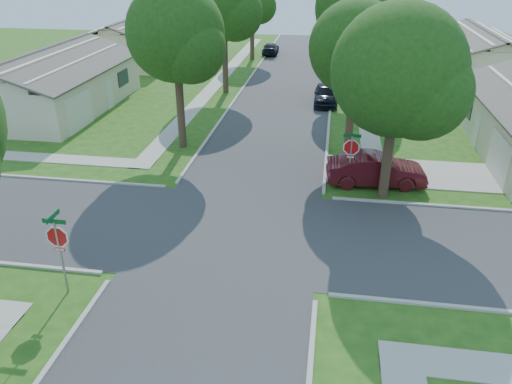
{
  "coord_description": "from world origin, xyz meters",
  "views": [
    {
      "loc": [
        3.67,
        -17.16,
        10.49
      ],
      "look_at": [
        0.9,
        0.57,
        1.6
      ],
      "focal_mm": 35.0,
      "sensor_mm": 36.0,
      "label": 1
    }
  ],
  "objects": [
    {
      "name": "car_curb_east",
      "position": [
        3.2,
        19.07,
        0.72
      ],
      "size": [
        1.79,
        4.27,
        1.44
      ],
      "primitive_type": "imported",
      "rotation": [
        0.0,
        0.0,
        0.02
      ],
      "color": "black",
      "rests_on": "ground"
    },
    {
      "name": "house_nw_near",
      "position": [
        -15.99,
        15.0,
        1.52
      ],
      "size": [
        8.42,
        13.6,
        4.23
      ],
      "color": "beige",
      "rests_on": "ground"
    },
    {
      "name": "ground",
      "position": [
        0.0,
        0.0,
        0.0
      ],
      "size": [
        100.0,
        100.0,
        0.0
      ],
      "primitive_type": "plane",
      "color": "#225216",
      "rests_on": "ground"
    },
    {
      "name": "tree_w_mid",
      "position": [
        -4.64,
        21.01,
        6.49
      ],
      "size": [
        5.8,
        5.6,
        9.56
      ],
      "color": "#38281C",
      "rests_on": "ground"
    },
    {
      "name": "stop_sign_ne",
      "position": [
        4.7,
        4.7,
        2.03
      ],
      "size": [
        1.05,
        0.8,
        2.98
      ],
      "color": "gray",
      "rests_on": "ground"
    },
    {
      "name": "sidewalk_ne",
      "position": [
        6.1,
        26.0,
        0.02
      ],
      "size": [
        1.2,
        40.0,
        0.04
      ],
      "primitive_type": "cube",
      "color": "#9E9B91",
      "rests_on": "ground"
    },
    {
      "name": "tree_e_mid",
      "position": [
        4.76,
        21.01,
        6.25
      ],
      "size": [
        5.59,
        5.4,
        9.21
      ],
      "color": "#38281C",
      "rests_on": "ground"
    },
    {
      "name": "tree_w_far",
      "position": [
        -4.65,
        34.01,
        5.51
      ],
      "size": [
        4.76,
        4.6,
        8.04
      ],
      "color": "#38281C",
      "rests_on": "ground"
    },
    {
      "name": "driveway",
      "position": [
        7.9,
        7.1,
        0.03
      ],
      "size": [
        8.8,
        3.6,
        0.05
      ],
      "primitive_type": "cube",
      "color": "#9E9B91",
      "rests_on": "ground"
    },
    {
      "name": "house_nw_far",
      "position": [
        -15.99,
        32.0,
        1.52
      ],
      "size": [
        8.42,
        13.6,
        4.23
      ],
      "color": "beige",
      "rests_on": "ground"
    },
    {
      "name": "car_curb_west",
      "position": [
        -3.2,
        37.01,
        0.58
      ],
      "size": [
        1.81,
        4.07,
        1.16
      ],
      "primitive_type": "imported",
      "rotation": [
        0.0,
        0.0,
        3.19
      ],
      "color": "black",
      "rests_on": "ground"
    },
    {
      "name": "house_ne_far",
      "position": [
        15.99,
        29.0,
        1.52
      ],
      "size": [
        8.42,
        13.6,
        4.23
      ],
      "color": "beige",
      "rests_on": "ground"
    },
    {
      "name": "car_driveway",
      "position": [
        6.0,
        5.5,
        0.77
      ],
      "size": [
        4.82,
        2.03,
        1.55
      ],
      "primitive_type": "imported",
      "rotation": [
        0.0,
        0.0,
        1.65
      ],
      "color": "#4E1016",
      "rests_on": "ground"
    },
    {
      "name": "stop_sign_sw",
      "position": [
        -4.7,
        -4.7,
        2.03
      ],
      "size": [
        1.05,
        0.8,
        2.98
      ],
      "color": "gray",
      "rests_on": "ground"
    },
    {
      "name": "road_ns",
      "position": [
        0.0,
        0.0,
        0.0
      ],
      "size": [
        7.0,
        100.0,
        0.02
      ],
      "primitive_type": "cube",
      "color": "#333335",
      "rests_on": "ground"
    },
    {
      "name": "sidewalk_nw",
      "position": [
        -6.1,
        26.0,
        0.02
      ],
      "size": [
        1.2,
        40.0,
        0.04
      ],
      "primitive_type": "cube",
      "color": "#9E9B91",
      "rests_on": "ground"
    },
    {
      "name": "tree_ne_corner",
      "position": [
        6.36,
        4.21,
        5.59
      ],
      "size": [
        5.8,
        5.6,
        8.66
      ],
      "color": "#38281C",
      "rests_on": "ground"
    },
    {
      "name": "tree_w_near",
      "position": [
        -4.64,
        9.01,
        6.12
      ],
      "size": [
        5.38,
        5.2,
        8.97
      ],
      "color": "#38281C",
      "rests_on": "ground"
    },
    {
      "name": "tree_e_near",
      "position": [
        4.75,
        9.01,
        5.64
      ],
      "size": [
        4.97,
        4.8,
        8.28
      ],
      "color": "#38281C",
      "rests_on": "ground"
    }
  ]
}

